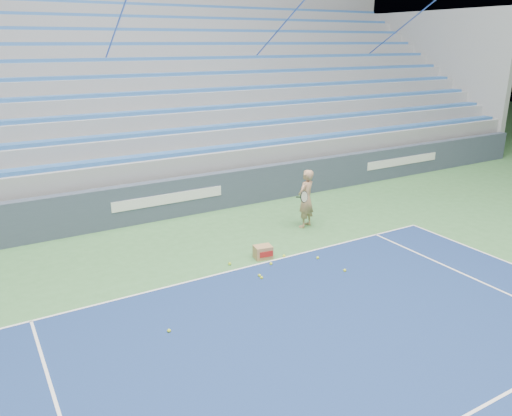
% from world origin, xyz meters
% --- Properties ---
extents(sponsor_barrier, '(30.00, 0.32, 1.10)m').
position_xyz_m(sponsor_barrier, '(0.00, 15.88, 0.55)').
color(sponsor_barrier, '#384355').
rests_on(sponsor_barrier, ground).
extents(bleachers, '(31.00, 9.15, 7.30)m').
position_xyz_m(bleachers, '(0.00, 21.60, 2.36)').
color(bleachers, gray).
rests_on(bleachers, ground).
extents(tennis_player, '(0.94, 0.90, 1.57)m').
position_xyz_m(tennis_player, '(2.91, 13.32, 0.79)').
color(tennis_player, tan).
rests_on(tennis_player, ground).
extents(ball_box, '(0.44, 0.37, 0.30)m').
position_xyz_m(ball_box, '(0.87, 12.14, 0.15)').
color(ball_box, '#A37D4F').
rests_on(ball_box, ground).
extents(tennis_ball_0, '(0.07, 0.07, 0.07)m').
position_xyz_m(tennis_ball_0, '(-2.13, 10.31, 0.03)').
color(tennis_ball_0, '#C4DF2D').
rests_on(tennis_ball_0, ground).
extents(tennis_ball_1, '(0.07, 0.07, 0.07)m').
position_xyz_m(tennis_ball_1, '(0.28, 11.24, 0.03)').
color(tennis_ball_1, '#C4DF2D').
rests_on(tennis_ball_1, ground).
extents(tennis_ball_2, '(0.07, 0.07, 0.07)m').
position_xyz_m(tennis_ball_2, '(1.91, 11.44, 0.03)').
color(tennis_ball_2, '#C4DF2D').
rests_on(tennis_ball_2, ground).
extents(tennis_ball_3, '(0.07, 0.07, 0.07)m').
position_xyz_m(tennis_ball_3, '(0.82, 11.72, 0.03)').
color(tennis_ball_3, '#C4DF2D').
rests_on(tennis_ball_3, ground).
extents(tennis_ball_4, '(0.07, 0.07, 0.07)m').
position_xyz_m(tennis_ball_4, '(2.01, 10.62, 0.03)').
color(tennis_ball_4, '#C4DF2D').
rests_on(tennis_ball_4, ground).
extents(tennis_ball_5, '(0.07, 0.07, 0.07)m').
position_xyz_m(tennis_ball_5, '(0.03, 12.19, 0.03)').
color(tennis_ball_5, '#C4DF2D').
rests_on(tennis_ball_5, ground).
extents(tennis_ball_6, '(0.07, 0.07, 0.07)m').
position_xyz_m(tennis_ball_6, '(1.31, 11.93, 0.03)').
color(tennis_ball_6, '#C4DF2D').
rests_on(tennis_ball_6, ground).
extents(tennis_ball_7, '(0.07, 0.07, 0.07)m').
position_xyz_m(tennis_ball_7, '(0.30, 11.35, 0.03)').
color(tennis_ball_7, '#C4DF2D').
rests_on(tennis_ball_7, ground).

